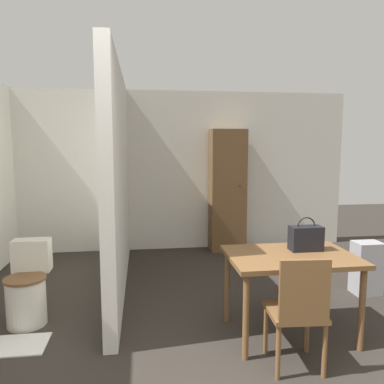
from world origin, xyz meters
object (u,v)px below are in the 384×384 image
at_px(wooden_cabinet, 227,191).
at_px(space_heater, 367,268).
at_px(dining_table, 291,264).
at_px(handbag, 306,238).
at_px(toilet, 28,289).
at_px(wooden_chair, 298,309).

bearing_deg(wooden_cabinet, space_heater, -59.30).
height_order(dining_table, handbag, handbag).
distance_m(toilet, wooden_cabinet, 3.29).
bearing_deg(dining_table, wooden_chair, -106.00).
distance_m(wooden_chair, handbag, 0.78).
bearing_deg(handbag, toilet, 169.44).
height_order(wooden_chair, space_heater, wooden_chair).
height_order(dining_table, toilet, toilet).
height_order(toilet, wooden_cabinet, wooden_cabinet).
relative_size(handbag, wooden_cabinet, 0.16).
relative_size(wooden_cabinet, space_heater, 3.22).
bearing_deg(wooden_chair, wooden_cabinet, 90.23).
distance_m(dining_table, wooden_chair, 0.55).
bearing_deg(handbag, wooden_chair, -117.92).
relative_size(wooden_chair, wooden_cabinet, 0.46).
bearing_deg(space_heater, handbag, -147.22).
distance_m(wooden_chair, space_heater, 1.89).
bearing_deg(handbag, dining_table, -149.85).
xyz_separation_m(dining_table, toilet, (-2.34, 0.57, -0.33)).
height_order(dining_table, space_heater, dining_table).
bearing_deg(toilet, space_heater, 3.27).
bearing_deg(space_heater, dining_table, -147.59).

